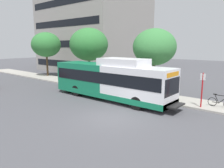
{
  "coord_description": "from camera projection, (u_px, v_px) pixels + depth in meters",
  "views": [
    {
      "loc": [
        -10.14,
        -8.62,
        4.73
      ],
      "look_at": [
        2.88,
        2.44,
        1.6
      ],
      "focal_mm": 34.24,
      "sensor_mm": 36.0,
      "label": 1
    }
  ],
  "objects": [
    {
      "name": "bicycle_parked",
      "position": [
        220.0,
        102.0,
        15.89
      ],
      "size": [
        0.52,
        1.76,
        1.02
      ],
      "color": "black",
      "rests_on": "sidewalk_curb"
    },
    {
      "name": "street_tree_near_stop",
      "position": [
        154.0,
        47.0,
        19.9
      ],
      "size": [
        4.03,
        4.03,
        6.11
      ],
      "color": "#4C3823",
      "rests_on": "sidewalk_curb"
    },
    {
      "name": "transit_bus",
      "position": [
        111.0,
        80.0,
        18.59
      ],
      "size": [
        2.58,
        12.25,
        3.65
      ],
      "color": "white",
      "rests_on": "ground"
    },
    {
      "name": "street_tree_mid_block",
      "position": [
        89.0,
        45.0,
        25.41
      ],
      "size": [
        4.58,
        4.58,
        6.6
      ],
      "color": "#4C3823",
      "rests_on": "sidewalk_curb"
    },
    {
      "name": "ground_plane",
      "position": [
        44.0,
        99.0,
        19.03
      ],
      "size": [
        120.0,
        120.0,
        0.0
      ],
      "primitive_type": "plane",
      "color": "#4C4C51"
    },
    {
      "name": "lattice_comm_tower",
      "position": [
        48.0,
        30.0,
        48.07
      ],
      "size": [
        1.1,
        1.1,
        24.56
      ],
      "color": "#B7B7BC",
      "rests_on": "ground"
    },
    {
      "name": "street_tree_far_block",
      "position": [
        46.0,
        45.0,
        31.55
      ],
      "size": [
        4.27,
        4.27,
        6.46
      ],
      "color": "#4C3823",
      "rests_on": "sidewalk_curb"
    },
    {
      "name": "bus_stop_sign_pole",
      "position": [
        202.0,
        87.0,
        15.71
      ],
      "size": [
        0.1,
        0.36,
        2.6
      ],
      "color": "red",
      "rests_on": "sidewalk_curb"
    },
    {
      "name": "sidewalk_curb",
      "position": [
        112.0,
        89.0,
        22.99
      ],
      "size": [
        3.0,
        56.0,
        0.14
      ],
      "primitive_type": "cube",
      "color": "#A8A399",
      "rests_on": "ground"
    }
  ]
}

